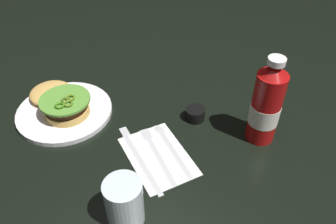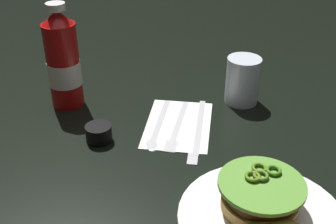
{
  "view_description": "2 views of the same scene",
  "coord_description": "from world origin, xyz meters",
  "px_view_note": "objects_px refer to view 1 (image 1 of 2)",
  "views": [
    {
      "loc": [
        -0.49,
        0.31,
        0.58
      ],
      "look_at": [
        -0.09,
        -0.1,
        0.08
      ],
      "focal_mm": 36.62,
      "sensor_mm": 36.0,
      "label": 1
    },
    {
      "loc": [
        0.57,
        -0.18,
        0.44
      ],
      "look_at": [
        -0.05,
        -0.07,
        0.07
      ],
      "focal_mm": 44.69,
      "sensor_mm": 36.0,
      "label": 2
    }
  ],
  "objects_px": {
    "water_glass": "(124,203)",
    "butter_knife": "(138,153)",
    "fork_utensil": "(155,149)",
    "spoon_utensil": "(167,141)",
    "dinner_plate": "(65,111)",
    "burger_sandwich": "(60,101)",
    "condiment_cup": "(195,114)",
    "ketchup_bottle": "(266,105)",
    "napkin": "(158,156)"
  },
  "relations": [
    {
      "from": "water_glass",
      "to": "butter_knife",
      "type": "distance_m",
      "value": 0.17
    },
    {
      "from": "fork_utensil",
      "to": "butter_knife",
      "type": "xyz_separation_m",
      "value": [
        0.02,
        0.03,
        0.0
      ]
    },
    {
      "from": "spoon_utensil",
      "to": "butter_knife",
      "type": "xyz_separation_m",
      "value": [
        0.02,
        0.07,
        0.0
      ]
    },
    {
      "from": "dinner_plate",
      "to": "burger_sandwich",
      "type": "bearing_deg",
      "value": -6.78
    },
    {
      "from": "spoon_utensil",
      "to": "fork_utensil",
      "type": "distance_m",
      "value": 0.04
    },
    {
      "from": "burger_sandwich",
      "to": "spoon_utensil",
      "type": "distance_m",
      "value": 0.3
    },
    {
      "from": "condiment_cup",
      "to": "butter_knife",
      "type": "xyz_separation_m",
      "value": [
        0.01,
        0.18,
        -0.01
      ]
    },
    {
      "from": "ketchup_bottle",
      "to": "spoon_utensil",
      "type": "distance_m",
      "value": 0.24
    },
    {
      "from": "dinner_plate",
      "to": "napkin",
      "type": "height_order",
      "value": "dinner_plate"
    },
    {
      "from": "burger_sandwich",
      "to": "fork_utensil",
      "type": "xyz_separation_m",
      "value": [
        -0.27,
        -0.07,
        -0.03
      ]
    },
    {
      "from": "burger_sandwich",
      "to": "butter_knife",
      "type": "relative_size",
      "value": 0.95
    },
    {
      "from": "ketchup_bottle",
      "to": "butter_knife",
      "type": "bearing_deg",
      "value": 56.04
    },
    {
      "from": "spoon_utensil",
      "to": "fork_utensil",
      "type": "xyz_separation_m",
      "value": [
        0.0,
        0.04,
        0.0
      ]
    },
    {
      "from": "butter_knife",
      "to": "condiment_cup",
      "type": "bearing_deg",
      "value": -93.66
    },
    {
      "from": "butter_knife",
      "to": "napkin",
      "type": "bearing_deg",
      "value": -144.33
    },
    {
      "from": "burger_sandwich",
      "to": "ketchup_bottle",
      "type": "relative_size",
      "value": 0.95
    },
    {
      "from": "spoon_utensil",
      "to": "butter_knife",
      "type": "bearing_deg",
      "value": 73.0
    },
    {
      "from": "dinner_plate",
      "to": "condiment_cup",
      "type": "relative_size",
      "value": 4.96
    },
    {
      "from": "ketchup_bottle",
      "to": "spoon_utensil",
      "type": "height_order",
      "value": "ketchup_bottle"
    },
    {
      "from": "burger_sandwich",
      "to": "napkin",
      "type": "distance_m",
      "value": 0.3
    },
    {
      "from": "water_glass",
      "to": "dinner_plate",
      "type": "bearing_deg",
      "value": -13.88
    },
    {
      "from": "condiment_cup",
      "to": "dinner_plate",
      "type": "bearing_deg",
      "value": 41.28
    },
    {
      "from": "napkin",
      "to": "spoon_utensil",
      "type": "distance_m",
      "value": 0.05
    },
    {
      "from": "water_glass",
      "to": "condiment_cup",
      "type": "height_order",
      "value": "water_glass"
    },
    {
      "from": "ketchup_bottle",
      "to": "water_glass",
      "type": "relative_size",
      "value": 2.17
    },
    {
      "from": "burger_sandwich",
      "to": "condiment_cup",
      "type": "xyz_separation_m",
      "value": [
        -0.26,
        -0.22,
        -0.02
      ]
    },
    {
      "from": "condiment_cup",
      "to": "ketchup_bottle",
      "type": "bearing_deg",
      "value": -158.54
    },
    {
      "from": "napkin",
      "to": "dinner_plate",
      "type": "bearing_deg",
      "value": 13.31
    },
    {
      "from": "napkin",
      "to": "water_glass",
      "type": "bearing_deg",
      "value": 114.69
    },
    {
      "from": "ketchup_bottle",
      "to": "water_glass",
      "type": "bearing_deg",
      "value": 81.41
    },
    {
      "from": "condiment_cup",
      "to": "spoon_utensil",
      "type": "height_order",
      "value": "condiment_cup"
    },
    {
      "from": "water_glass",
      "to": "condiment_cup",
      "type": "distance_m",
      "value": 0.32
    },
    {
      "from": "dinner_plate",
      "to": "napkin",
      "type": "xyz_separation_m",
      "value": [
        -0.28,
        -0.07,
        -0.0
      ]
    },
    {
      "from": "dinner_plate",
      "to": "ketchup_bottle",
      "type": "relative_size",
      "value": 1.11
    },
    {
      "from": "condiment_cup",
      "to": "spoon_utensil",
      "type": "bearing_deg",
      "value": 95.51
    },
    {
      "from": "fork_utensil",
      "to": "napkin",
      "type": "bearing_deg",
      "value": 158.18
    },
    {
      "from": "ketchup_bottle",
      "to": "butter_knife",
      "type": "relative_size",
      "value": 1.0
    },
    {
      "from": "water_glass",
      "to": "spoon_utensil",
      "type": "distance_m",
      "value": 0.22
    },
    {
      "from": "water_glass",
      "to": "fork_utensil",
      "type": "xyz_separation_m",
      "value": [
        0.09,
        -0.16,
        -0.05
      ]
    },
    {
      "from": "burger_sandwich",
      "to": "dinner_plate",
      "type": "bearing_deg",
      "value": 173.22
    },
    {
      "from": "water_glass",
      "to": "butter_knife",
      "type": "relative_size",
      "value": 0.46
    },
    {
      "from": "water_glass",
      "to": "napkin",
      "type": "bearing_deg",
      "value": -65.31
    },
    {
      "from": "water_glass",
      "to": "napkin",
      "type": "height_order",
      "value": "water_glass"
    },
    {
      "from": "fork_utensil",
      "to": "ketchup_bottle",
      "type": "bearing_deg",
      "value": -124.44
    },
    {
      "from": "dinner_plate",
      "to": "spoon_utensil",
      "type": "distance_m",
      "value": 0.28
    },
    {
      "from": "water_glass",
      "to": "condiment_cup",
      "type": "bearing_deg",
      "value": -72.66
    },
    {
      "from": "condiment_cup",
      "to": "spoon_utensil",
      "type": "distance_m",
      "value": 0.11
    },
    {
      "from": "water_glass",
      "to": "butter_knife",
      "type": "xyz_separation_m",
      "value": [
        0.11,
        -0.12,
        -0.05
      ]
    },
    {
      "from": "napkin",
      "to": "spoon_utensil",
      "type": "bearing_deg",
      "value": -71.18
    },
    {
      "from": "napkin",
      "to": "fork_utensil",
      "type": "relative_size",
      "value": 1.03
    }
  ]
}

